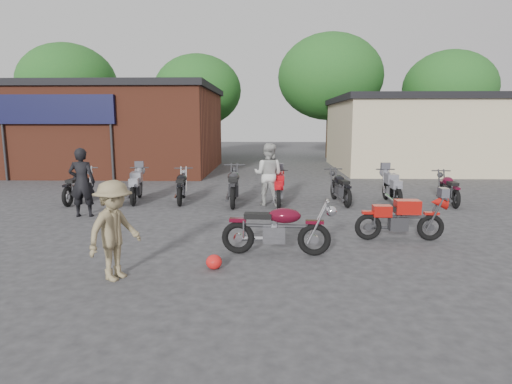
{
  "coord_description": "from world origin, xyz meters",
  "views": [
    {
      "loc": [
        -0.12,
        -7.87,
        2.51
      ],
      "look_at": [
        -0.41,
        1.85,
        0.9
      ],
      "focal_mm": 30.0,
      "sensor_mm": 36.0,
      "label": 1
    }
  ],
  "objects_px": {
    "row_bike_0": "(78,184)",
    "row_bike_1": "(136,184)",
    "person_dark": "(82,182)",
    "vintage_motorcycle": "(278,225)",
    "row_bike_6": "(392,186)",
    "row_bike_4": "(279,187)",
    "row_bike_5": "(340,186)",
    "person_tan": "(114,230)",
    "helmet": "(214,262)",
    "sportbike": "(402,216)",
    "person_light": "(268,174)",
    "row_bike_2": "(182,185)",
    "row_bike_3": "(233,184)",
    "row_bike_7": "(449,187)"
  },
  "relations": [
    {
      "from": "vintage_motorcycle",
      "to": "row_bike_5",
      "type": "xyz_separation_m",
      "value": [
        2.03,
        5.26,
        -0.03
      ]
    },
    {
      "from": "row_bike_0",
      "to": "row_bike_4",
      "type": "height_order",
      "value": "row_bike_0"
    },
    {
      "from": "row_bike_1",
      "to": "row_bike_2",
      "type": "bearing_deg",
      "value": -98.98
    },
    {
      "from": "vintage_motorcycle",
      "to": "row_bike_6",
      "type": "relative_size",
      "value": 1.06
    },
    {
      "from": "row_bike_6",
      "to": "row_bike_4",
      "type": "bearing_deg",
      "value": 94.46
    },
    {
      "from": "sportbike",
      "to": "row_bike_1",
      "type": "bearing_deg",
      "value": 149.26
    },
    {
      "from": "row_bike_3",
      "to": "sportbike",
      "type": "bearing_deg",
      "value": -138.19
    },
    {
      "from": "sportbike",
      "to": "person_dark",
      "type": "relative_size",
      "value": 0.99
    },
    {
      "from": "helmet",
      "to": "person_light",
      "type": "xyz_separation_m",
      "value": [
        0.92,
        5.71,
        0.81
      ]
    },
    {
      "from": "helmet",
      "to": "row_bike_7",
      "type": "relative_size",
      "value": 0.15
    },
    {
      "from": "row_bike_6",
      "to": "row_bike_1",
      "type": "bearing_deg",
      "value": 89.87
    },
    {
      "from": "helmet",
      "to": "row_bike_0",
      "type": "bearing_deg",
      "value": 129.89
    },
    {
      "from": "person_dark",
      "to": "row_bike_1",
      "type": "xyz_separation_m",
      "value": [
        0.76,
        2.16,
        -0.36
      ]
    },
    {
      "from": "vintage_motorcycle",
      "to": "row_bike_2",
      "type": "height_order",
      "value": "vintage_motorcycle"
    },
    {
      "from": "sportbike",
      "to": "row_bike_0",
      "type": "bearing_deg",
      "value": 155.55
    },
    {
      "from": "helmet",
      "to": "row_bike_4",
      "type": "height_order",
      "value": "row_bike_4"
    },
    {
      "from": "person_dark",
      "to": "row_bike_4",
      "type": "bearing_deg",
      "value": -168.05
    },
    {
      "from": "row_bike_6",
      "to": "row_bike_7",
      "type": "relative_size",
      "value": 1.04
    },
    {
      "from": "vintage_motorcycle",
      "to": "row_bike_0",
      "type": "bearing_deg",
      "value": 143.34
    },
    {
      "from": "helmet",
      "to": "row_bike_5",
      "type": "height_order",
      "value": "row_bike_5"
    },
    {
      "from": "vintage_motorcycle",
      "to": "person_dark",
      "type": "relative_size",
      "value": 1.09
    },
    {
      "from": "person_light",
      "to": "person_tan",
      "type": "bearing_deg",
      "value": 85.49
    },
    {
      "from": "person_light",
      "to": "row_bike_6",
      "type": "relative_size",
      "value": 0.99
    },
    {
      "from": "row_bike_0",
      "to": "vintage_motorcycle",
      "type": "bearing_deg",
      "value": -130.35
    },
    {
      "from": "row_bike_4",
      "to": "person_light",
      "type": "bearing_deg",
      "value": 111.15
    },
    {
      "from": "row_bike_0",
      "to": "person_tan",
      "type": "bearing_deg",
      "value": -151.89
    },
    {
      "from": "row_bike_5",
      "to": "row_bike_6",
      "type": "distance_m",
      "value": 1.57
    },
    {
      "from": "row_bike_1",
      "to": "row_bike_6",
      "type": "distance_m",
      "value": 7.95
    },
    {
      "from": "row_bike_3",
      "to": "person_tan",
      "type": "bearing_deg",
      "value": 164.97
    },
    {
      "from": "vintage_motorcycle",
      "to": "row_bike_0",
      "type": "distance_m",
      "value": 8.02
    },
    {
      "from": "vintage_motorcycle",
      "to": "sportbike",
      "type": "distance_m",
      "value": 2.85
    },
    {
      "from": "row_bike_2",
      "to": "row_bike_5",
      "type": "xyz_separation_m",
      "value": [
        4.95,
        -0.08,
        -0.0
      ]
    },
    {
      "from": "row_bike_7",
      "to": "person_dark",
      "type": "bearing_deg",
      "value": 105.92
    },
    {
      "from": "sportbike",
      "to": "row_bike_3",
      "type": "xyz_separation_m",
      "value": [
        -3.9,
        3.94,
        0.1
      ]
    },
    {
      "from": "person_dark",
      "to": "row_bike_0",
      "type": "height_order",
      "value": "person_dark"
    },
    {
      "from": "row_bike_4",
      "to": "sportbike",
      "type": "bearing_deg",
      "value": -145.94
    },
    {
      "from": "sportbike",
      "to": "person_tan",
      "type": "height_order",
      "value": "person_tan"
    },
    {
      "from": "sportbike",
      "to": "row_bike_4",
      "type": "distance_m",
      "value": 4.65
    },
    {
      "from": "row_bike_3",
      "to": "row_bike_6",
      "type": "xyz_separation_m",
      "value": [
        4.86,
        0.2,
        -0.08
      ]
    },
    {
      "from": "sportbike",
      "to": "row_bike_6",
      "type": "xyz_separation_m",
      "value": [
        0.96,
        4.14,
        0.02
      ]
    },
    {
      "from": "person_dark",
      "to": "row_bike_5",
      "type": "xyz_separation_m",
      "value": [
        7.14,
        2.09,
        -0.37
      ]
    },
    {
      "from": "row_bike_0",
      "to": "row_bike_2",
      "type": "relative_size",
      "value": 1.02
    },
    {
      "from": "vintage_motorcycle",
      "to": "row_bike_7",
      "type": "relative_size",
      "value": 1.09
    },
    {
      "from": "person_tan",
      "to": "row_bike_3",
      "type": "distance_m",
      "value": 6.51
    },
    {
      "from": "row_bike_0",
      "to": "row_bike_1",
      "type": "xyz_separation_m",
      "value": [
        1.79,
        0.16,
        -0.01
      ]
    },
    {
      "from": "row_bike_0",
      "to": "row_bike_1",
      "type": "bearing_deg",
      "value": -85.17
    },
    {
      "from": "row_bike_0",
      "to": "row_bike_2",
      "type": "height_order",
      "value": "row_bike_0"
    },
    {
      "from": "row_bike_4",
      "to": "row_bike_5",
      "type": "bearing_deg",
      "value": -80.72
    },
    {
      "from": "row_bike_4",
      "to": "row_bike_0",
      "type": "bearing_deg",
      "value": 89.75
    },
    {
      "from": "helmet",
      "to": "row_bike_6",
      "type": "relative_size",
      "value": 0.15
    }
  ]
}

